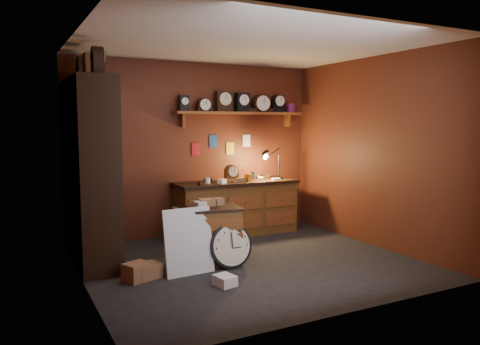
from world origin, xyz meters
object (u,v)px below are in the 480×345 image
low_cabinet (214,232)px  big_round_clock (231,246)px  shelving_unit (87,164)px  workbench (236,205)px

low_cabinet → big_round_clock: size_ratio=1.46×
shelving_unit → big_round_clock: 2.07m
low_cabinet → big_round_clock: (0.10, -0.27, -0.12)m
big_round_clock → low_cabinet: bearing=109.8°
workbench → low_cabinet: (-0.95, -1.26, -0.08)m
shelving_unit → low_cabinet: shelving_unit is taller
shelving_unit → low_cabinet: 1.81m
workbench → big_round_clock: size_ratio=3.59×
shelving_unit → big_round_clock: size_ratio=4.66×
workbench → big_round_clock: 1.77m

